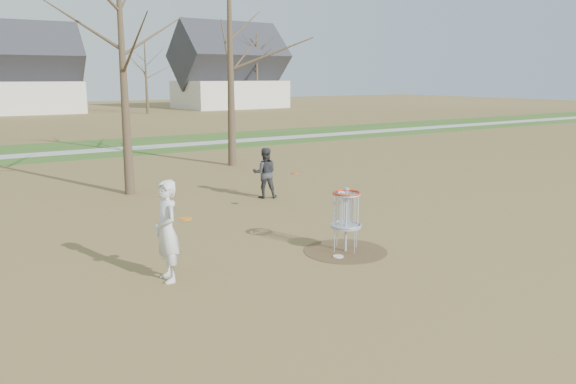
# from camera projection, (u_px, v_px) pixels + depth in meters

# --- Properties ---
(ground) EXTENTS (160.00, 160.00, 0.00)m
(ground) POSITION_uv_depth(u_px,v_px,m) (345.00, 251.00, 12.07)
(ground) COLOR brown
(ground) RESTS_ON ground
(green_band) EXTENTS (160.00, 8.00, 0.01)m
(green_band) POSITION_uv_depth(u_px,v_px,m) (93.00, 148.00, 29.33)
(green_band) COLOR #2D5119
(green_band) RESTS_ON ground
(footpath) EXTENTS (160.00, 1.50, 0.01)m
(footpath) POSITION_uv_depth(u_px,v_px,m) (98.00, 150.00, 28.50)
(footpath) COLOR #9E9E99
(footpath) RESTS_ON green_band
(dirt_circle) EXTENTS (1.80, 1.80, 0.01)m
(dirt_circle) POSITION_uv_depth(u_px,v_px,m) (345.00, 251.00, 12.07)
(dirt_circle) COLOR #47331E
(dirt_circle) RESTS_ON ground
(player_standing) EXTENTS (0.48, 0.70, 1.88)m
(player_standing) POSITION_uv_depth(u_px,v_px,m) (167.00, 231.00, 10.17)
(player_standing) COLOR silver
(player_standing) RESTS_ON ground
(player_throwing) EXTENTS (0.94, 0.87, 1.56)m
(player_throwing) POSITION_uv_depth(u_px,v_px,m) (265.00, 173.00, 17.27)
(player_throwing) COLOR #323237
(player_throwing) RESTS_ON ground
(disc_grounded) EXTENTS (0.22, 0.22, 0.02)m
(disc_grounded) POSITION_uv_depth(u_px,v_px,m) (338.00, 256.00, 11.66)
(disc_grounded) COLOR silver
(disc_grounded) RESTS_ON dirt_circle
(discs_in_play) EXTENTS (4.67, 3.38, 0.07)m
(discs_in_play) POSITION_uv_depth(u_px,v_px,m) (254.00, 190.00, 12.65)
(discs_in_play) COLOR #F6450C
(discs_in_play) RESTS_ON ground
(disc_golf_basket) EXTENTS (0.64, 0.64, 1.35)m
(disc_golf_basket) POSITION_uv_depth(u_px,v_px,m) (346.00, 210.00, 11.89)
(disc_golf_basket) COLOR #9EA3AD
(disc_golf_basket) RESTS_ON ground
(bare_trees) EXTENTS (52.62, 44.98, 9.00)m
(bare_trees) POSITION_uv_depth(u_px,v_px,m) (61.00, 54.00, 41.35)
(bare_trees) COLOR #382B1E
(bare_trees) RESTS_ON ground
(houses_row) EXTENTS (56.51, 10.01, 7.26)m
(houses_row) POSITION_uv_depth(u_px,v_px,m) (54.00, 78.00, 56.85)
(houses_row) COLOR silver
(houses_row) RESTS_ON ground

